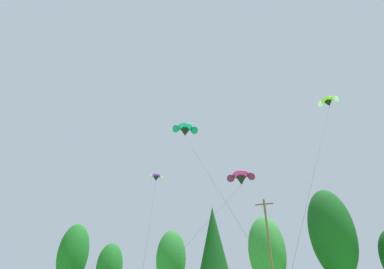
{
  "coord_description": "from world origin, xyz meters",
  "views": [
    {
      "loc": [
        5.11,
        5.2,
        1.85
      ],
      "look_at": [
        -1.52,
        23.58,
        12.85
      ],
      "focal_mm": 26.38,
      "sensor_mm": 36.0,
      "label": 1
    }
  ],
  "objects_px": {
    "parafoil_kite_far_magenta": "(241,177)",
    "parafoil_kite_low_lime_white": "(328,102)",
    "parafoil_kite_mid_teal": "(185,130)",
    "parafoil_kite_high_purple": "(156,177)",
    "utility_pole": "(270,249)"
  },
  "relations": [
    {
      "from": "parafoil_kite_mid_teal",
      "to": "parafoil_kite_low_lime_white",
      "type": "height_order",
      "value": "parafoil_kite_low_lime_white"
    },
    {
      "from": "parafoil_kite_mid_teal",
      "to": "parafoil_kite_far_magenta",
      "type": "height_order",
      "value": "parafoil_kite_mid_teal"
    },
    {
      "from": "parafoil_kite_high_purple",
      "to": "parafoil_kite_low_lime_white",
      "type": "xyz_separation_m",
      "value": [
        25.02,
        0.46,
        7.78
      ]
    },
    {
      "from": "parafoil_kite_high_purple",
      "to": "parafoil_kite_mid_teal",
      "type": "xyz_separation_m",
      "value": [
        5.6,
        -2.83,
        5.44
      ]
    },
    {
      "from": "parafoil_kite_low_lime_white",
      "to": "parafoil_kite_mid_teal",
      "type": "bearing_deg",
      "value": -170.39
    },
    {
      "from": "parafoil_kite_mid_teal",
      "to": "parafoil_kite_far_magenta",
      "type": "bearing_deg",
      "value": -8.12
    },
    {
      "from": "parafoil_kite_far_magenta",
      "to": "parafoil_kite_low_lime_white",
      "type": "distance_m",
      "value": 16.73
    },
    {
      "from": "parafoil_kite_mid_teal",
      "to": "utility_pole",
      "type": "bearing_deg",
      "value": 22.65
    },
    {
      "from": "parafoil_kite_high_purple",
      "to": "parafoil_kite_mid_teal",
      "type": "distance_m",
      "value": 8.3
    },
    {
      "from": "parafoil_kite_mid_teal",
      "to": "parafoil_kite_high_purple",
      "type": "bearing_deg",
      "value": 153.21
    },
    {
      "from": "parafoil_kite_high_purple",
      "to": "parafoil_kite_far_magenta",
      "type": "distance_m",
      "value": 13.97
    },
    {
      "from": "parafoil_kite_high_purple",
      "to": "parafoil_kite_far_magenta",
      "type": "height_order",
      "value": "parafoil_kite_high_purple"
    },
    {
      "from": "parafoil_kite_far_magenta",
      "to": "parafoil_kite_low_lime_white",
      "type": "bearing_deg",
      "value": 19.99
    },
    {
      "from": "parafoil_kite_far_magenta",
      "to": "parafoil_kite_low_lime_white",
      "type": "height_order",
      "value": "parafoil_kite_low_lime_white"
    },
    {
      "from": "utility_pole",
      "to": "parafoil_kite_high_purple",
      "type": "xyz_separation_m",
      "value": [
        -14.85,
        -1.04,
        10.29
      ]
    }
  ]
}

